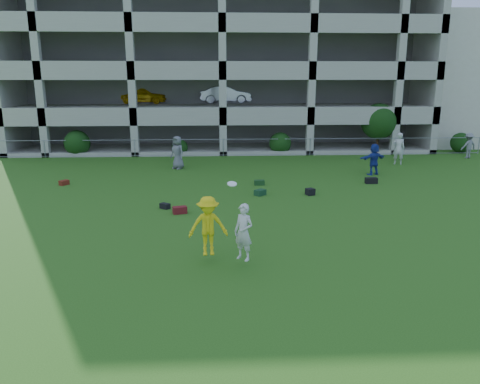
{
  "coord_description": "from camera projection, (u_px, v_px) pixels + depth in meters",
  "views": [
    {
      "loc": [
        -0.5,
        -12.8,
        5.31
      ],
      "look_at": [
        0.32,
        3.0,
        1.4
      ],
      "focal_mm": 35.0,
      "sensor_mm": 36.0,
      "label": 1
    }
  ],
  "objects": [
    {
      "name": "parking_garage",
      "position": [
        221.0,
        68.0,
        39.11
      ],
      "size": [
        30.0,
        14.0,
        12.0
      ],
      "color": "#9E998C",
      "rests_on": "ground"
    },
    {
      "name": "ground",
      "position": [
        234.0,
        263.0,
        13.71
      ],
      "size": [
        100.0,
        100.0,
        0.0
      ],
      "primitive_type": "plane",
      "color": "#235114",
      "rests_on": "ground"
    },
    {
      "name": "bystander_e",
      "position": [
        399.0,
        148.0,
        28.89
      ],
      "size": [
        0.84,
        0.68,
        1.98
      ],
      "primitive_type": "imported",
      "rotation": [
        0.0,
        0.0,
        2.81
      ],
      "color": "silver",
      "rests_on": "ground"
    },
    {
      "name": "shrub_row",
      "position": [
        289.0,
        133.0,
        32.67
      ],
      "size": [
        34.38,
        2.52,
        3.5
      ],
      "color": "#163D11",
      "rests_on": "ground"
    },
    {
      "name": "bag_black_b",
      "position": [
        165.0,
        206.0,
        19.33
      ],
      "size": [
        0.47,
        0.44,
        0.22
      ],
      "primitive_type": "cube",
      "rotation": [
        0.0,
        0.0,
        -0.66
      ],
      "color": "black",
      "rests_on": "ground"
    },
    {
      "name": "bag_green_c",
      "position": [
        260.0,
        192.0,
        21.5
      ],
      "size": [
        0.6,
        0.6,
        0.26
      ],
      "primitive_type": "cube",
      "rotation": [
        0.0,
        0.0,
        0.75
      ],
      "color": "#13341C",
      "rests_on": "ground"
    },
    {
      "name": "fence",
      "position": [
        223.0,
        147.0,
        31.98
      ],
      "size": [
        36.06,
        0.06,
        1.2
      ],
      "color": "gray",
      "rests_on": "ground"
    },
    {
      "name": "frisbee_contest",
      "position": [
        216.0,
        227.0,
        13.46
      ],
      "size": [
        1.95,
        1.2,
        2.2
      ],
      "color": "yellow",
      "rests_on": "ground"
    },
    {
      "name": "bystander_d",
      "position": [
        374.0,
        159.0,
        25.84
      ],
      "size": [
        1.69,
        1.02,
        1.74
      ],
      "primitive_type": "imported",
      "rotation": [
        0.0,
        0.0,
        3.48
      ],
      "color": "navy",
      "rests_on": "ground"
    },
    {
      "name": "crate_d",
      "position": [
        310.0,
        192.0,
        21.56
      ],
      "size": [
        0.46,
        0.46,
        0.3
      ],
      "primitive_type": "cube",
      "rotation": [
        0.0,
        0.0,
        0.42
      ],
      "color": "black",
      "rests_on": "ground"
    },
    {
      "name": "bystander_f",
      "position": [
        468.0,
        146.0,
        31.16
      ],
      "size": [
        1.2,
        0.86,
        1.68
      ],
      "primitive_type": "imported",
      "rotation": [
        0.0,
        0.0,
        3.38
      ],
      "color": "gray",
      "rests_on": "ground"
    },
    {
      "name": "bystander_c",
      "position": [
        178.0,
        152.0,
        27.52
      ],
      "size": [
        1.12,
        1.09,
        1.94
      ],
      "primitive_type": "imported",
      "rotation": [
        0.0,
        0.0,
        -0.73
      ],
      "color": "slate",
      "rests_on": "ground"
    },
    {
      "name": "bag_green_g",
      "position": [
        259.0,
        183.0,
        23.53
      ],
      "size": [
        0.51,
        0.31,
        0.25
      ],
      "primitive_type": "cube",
      "rotation": [
        0.0,
        0.0,
        0.02
      ],
      "color": "#153B1A",
      "rests_on": "ground"
    },
    {
      "name": "bag_red_a",
      "position": [
        180.0,
        210.0,
        18.63
      ],
      "size": [
        0.61,
        0.44,
        0.28
      ],
      "primitive_type": "cube",
      "rotation": [
        0.0,
        0.0,
        0.27
      ],
      "color": "#54170E",
      "rests_on": "ground"
    },
    {
      "name": "bag_black_e",
      "position": [
        371.0,
        181.0,
        23.87
      ],
      "size": [
        0.61,
        0.31,
        0.3
      ],
      "primitive_type": "cube",
      "rotation": [
        0.0,
        0.0,
        0.03
      ],
      "color": "black",
      "rests_on": "ground"
    },
    {
      "name": "bag_red_f",
      "position": [
        64.0,
        183.0,
        23.54
      ],
      "size": [
        0.49,
        0.53,
        0.24
      ],
      "primitive_type": "cube",
      "rotation": [
        0.0,
        0.0,
        0.94
      ],
      "color": "#521C0E",
      "rests_on": "ground"
    }
  ]
}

